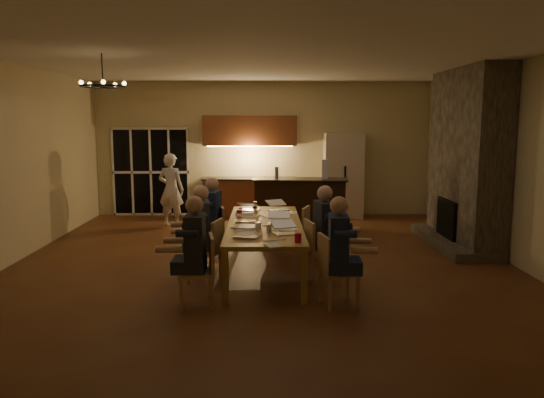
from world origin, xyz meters
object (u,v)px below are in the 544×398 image
(chandelier, at_px, (103,86))
(plate_left, at_px, (246,234))
(laptop_c, at_px, (245,214))
(can_cola, at_px, (255,205))
(person_left_far, at_px, (212,220))
(mug_back, at_px, (240,211))
(chair_left_near, at_px, (196,272))
(bar_blender, at_px, (325,169))
(chair_left_mid, at_px, (204,251))
(chair_right_near, at_px, (339,270))
(mug_front, at_px, (258,226))
(can_silver, at_px, (269,228))
(refrigerator, at_px, (343,175))
(laptop_f, at_px, (279,204))
(person_right_mid, at_px, (324,234))
(chair_right_far, at_px, (318,235))
(mug_mid, at_px, (272,213))
(laptop_a, at_px, (247,229))
(laptop_b, at_px, (286,226))
(bar_bottle, at_px, (277,172))
(chair_left_far, at_px, (210,233))
(person_left_mid, at_px, (202,233))
(bar_island, at_px, (300,204))
(standing_person, at_px, (171,190))
(dining_table, at_px, (265,247))
(plate_near, at_px, (288,230))
(person_right_near, at_px, (338,253))
(laptop_d, at_px, (279,217))
(redcup_mid, at_px, (239,213))
(plate_far, at_px, (290,213))
(chair_right_mid, at_px, (323,251))
(laptop_e, at_px, (250,204))
(person_left_near, at_px, (195,252))
(redcup_near, at_px, (298,238))

(chandelier, bearing_deg, plate_left, -15.82)
(laptop_c, height_order, can_cola, laptop_c)
(person_left_far, relative_size, mug_back, 13.80)
(chair_left_near, distance_m, bar_blender, 5.22)
(chair_left_mid, distance_m, chair_right_near, 2.06)
(mug_front, bearing_deg, can_silver, -55.28)
(refrigerator, distance_m, laptop_f, 3.85)
(person_right_mid, xyz_separation_m, chandelier, (-3.09, 0.22, 2.06))
(chair_right_far, relative_size, mug_front, 8.90)
(chair_right_far, relative_size, chandelier, 1.43)
(mug_mid, bearing_deg, chair_left_mid, -133.63)
(laptop_a, bearing_deg, laptop_b, -146.36)
(laptop_a, relative_size, bar_bottle, 1.33)
(chair_left_far, xyz_separation_m, mug_mid, (1.03, -0.13, 0.36))
(person_left_mid, relative_size, laptop_f, 4.31)
(chair_left_far, relative_size, person_right_mid, 0.64)
(bar_island, height_order, standing_person, standing_person)
(dining_table, distance_m, laptop_f, 1.23)
(laptop_a, height_order, can_cola, laptop_a)
(can_cola, relative_size, plate_near, 0.45)
(chair_left_near, bearing_deg, person_right_near, 79.27)
(laptop_d, distance_m, mug_back, 1.10)
(laptop_f, xyz_separation_m, mug_mid, (-0.12, -0.56, -0.06))
(person_right_mid, distance_m, laptop_b, 0.66)
(redcup_mid, distance_m, plate_far, 0.88)
(chair_left_mid, relative_size, chair_right_mid, 1.00)
(chair_left_far, bearing_deg, can_silver, 22.86)
(bar_bottle, bearing_deg, chair_right_mid, -81.58)
(chair_right_far, xyz_separation_m, laptop_d, (-0.65, -0.66, 0.42))
(chair_left_near, xyz_separation_m, laptop_f, (1.09, 2.67, 0.42))
(chair_right_far, distance_m, laptop_e, 1.32)
(person_left_far, relative_size, standing_person, 0.87)
(person_left_near, bearing_deg, chair_right_near, 91.11)
(chair_right_near, distance_m, redcup_mid, 2.43)
(mug_mid, bearing_deg, can_silver, -93.03)
(laptop_e, xyz_separation_m, redcup_near, (0.67, -2.44, -0.05))
(chair_right_mid, relative_size, standing_person, 0.56)
(laptop_d, relative_size, plate_near, 1.21)
(bar_bottle, bearing_deg, person_left_mid, -107.31)
(mug_front, height_order, plate_near, mug_front)
(person_right_near, distance_m, redcup_mid, 2.46)
(plate_left, bearing_deg, chair_left_far, 112.79)
(chair_right_mid, height_order, laptop_d, laptop_d)
(person_left_far, relative_size, redcup_mid, 11.50)
(person_right_mid, bearing_deg, refrigerator, -22.35)
(refrigerator, xyz_separation_m, laptop_e, (-2.11, -3.48, -0.14))
(person_right_mid, bearing_deg, mug_front, 76.54)
(laptop_e, distance_m, mug_back, 0.35)
(bar_island, relative_size, chair_left_near, 2.21)
(laptop_e, bearing_deg, bar_blender, -109.44)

